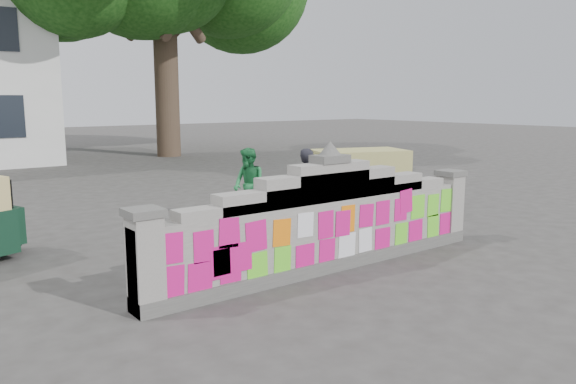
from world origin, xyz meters
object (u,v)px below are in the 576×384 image
at_px(rickshaw_right, 356,181).
at_px(cyclist_rider, 308,201).
at_px(cyclist_bike, 308,217).
at_px(pedestrian, 249,185).

bearing_deg(rickshaw_right, cyclist_rider, 45.78).
bearing_deg(cyclist_bike, cyclist_rider, 0.00).
relative_size(cyclist_bike, pedestrian, 1.04).
bearing_deg(rickshaw_right, cyclist_bike, 45.78).
bearing_deg(cyclist_bike, pedestrian, 20.06).
bearing_deg(cyclist_rider, cyclist_bike, 0.00).
height_order(cyclist_bike, cyclist_rider, cyclist_rider).
distance_m(cyclist_bike, cyclist_rider, 0.30).
height_order(pedestrian, rickshaw_right, pedestrian).
height_order(cyclist_rider, rickshaw_right, cyclist_rider).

